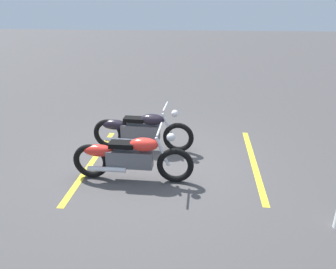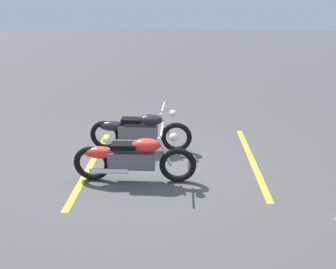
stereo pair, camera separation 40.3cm
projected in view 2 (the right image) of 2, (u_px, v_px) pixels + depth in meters
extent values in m
plane|color=#474444|center=(153.00, 164.00, 6.69)|extent=(60.00, 60.00, 0.00)
torus|color=black|center=(178.00, 165.00, 5.93)|extent=(0.67, 0.13, 0.67)
torus|color=black|center=(92.00, 163.00, 5.99)|extent=(0.67, 0.13, 0.67)
cube|color=#59595E|center=(132.00, 160.00, 5.93)|extent=(0.85, 0.25, 0.32)
ellipsoid|color=red|center=(146.00, 145.00, 5.81)|extent=(0.53, 0.30, 0.24)
ellipsoid|color=red|center=(100.00, 152.00, 5.90)|extent=(0.57, 0.26, 0.22)
cube|color=black|center=(124.00, 146.00, 5.83)|extent=(0.45, 0.25, 0.09)
cylinder|color=silver|center=(165.00, 152.00, 5.84)|extent=(0.27, 0.06, 0.56)
cylinder|color=silver|center=(162.00, 130.00, 5.68)|extent=(0.06, 0.62, 0.04)
sphere|color=silver|center=(174.00, 137.00, 5.73)|extent=(0.15, 0.15, 0.15)
cylinder|color=silver|center=(109.00, 171.00, 5.88)|extent=(0.70, 0.11, 0.09)
torus|color=black|center=(176.00, 137.00, 7.12)|extent=(0.68, 0.15, 0.67)
torus|color=black|center=(105.00, 135.00, 7.22)|extent=(0.68, 0.15, 0.67)
cube|color=#59595E|center=(138.00, 133.00, 7.14)|extent=(0.85, 0.27, 0.32)
ellipsoid|color=black|center=(150.00, 120.00, 7.01)|extent=(0.54, 0.31, 0.24)
ellipsoid|color=black|center=(112.00, 126.00, 7.12)|extent=(0.57, 0.27, 0.22)
cube|color=black|center=(132.00, 120.00, 7.04)|extent=(0.45, 0.27, 0.09)
cylinder|color=silver|center=(166.00, 126.00, 7.03)|extent=(0.27, 0.07, 0.56)
cylinder|color=silver|center=(163.00, 107.00, 6.87)|extent=(0.07, 0.62, 0.04)
sphere|color=silver|center=(173.00, 113.00, 6.91)|extent=(0.15, 0.15, 0.15)
cylinder|color=silver|center=(119.00, 141.00, 7.10)|extent=(0.70, 0.13, 0.09)
cube|color=yellow|center=(91.00, 165.00, 6.65)|extent=(0.22, 3.20, 0.01)
cube|color=yellow|center=(252.00, 159.00, 6.88)|extent=(0.22, 3.20, 0.01)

